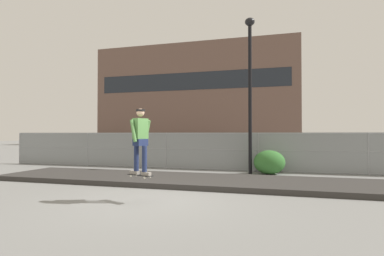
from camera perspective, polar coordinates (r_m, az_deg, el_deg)
name	(u,v)px	position (r m, az deg, el deg)	size (l,w,h in m)	color
ground_plane	(149,201)	(8.55, -7.82, -13.21)	(120.00, 120.00, 0.00)	slate
gravel_berm	(186,180)	(11.58, -1.11, -9.53)	(14.59, 3.10, 0.18)	#33302D
skateboard	(140,175)	(8.36, -9.46, -8.55)	(0.82, 0.48, 0.07)	black
skater	(140,137)	(8.29, -9.44, -1.66)	(0.71, 0.62, 1.74)	gray
chain_fence	(210,151)	(15.42, 3.37, -4.26)	(23.41, 0.06, 1.85)	gray
street_lamp	(250,77)	(14.40, 10.58, 9.20)	(0.44, 0.44, 7.03)	black
parked_car_near	(148,149)	(19.52, -8.15, -3.85)	(4.41, 1.97, 1.66)	maroon
library_building	(200,98)	(49.79, 1.43, 5.53)	(30.09, 11.02, 14.96)	brown
shrub_left	(269,162)	(14.26, 13.99, -6.11)	(1.38, 1.13, 1.06)	#336B2D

